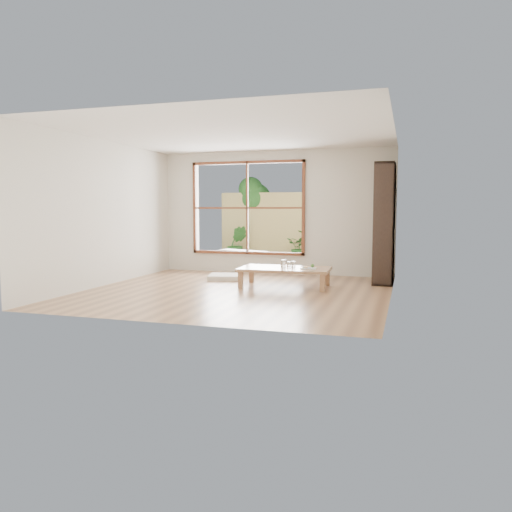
# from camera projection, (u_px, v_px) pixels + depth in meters

# --- Properties ---
(ground) EXTENTS (5.00, 5.00, 0.00)m
(ground) POSITION_uv_depth(u_px,v_px,m) (237.00, 291.00, 8.40)
(ground) COLOR #AD8056
(ground) RESTS_ON ground
(low_table) EXTENTS (1.61, 0.95, 0.35)m
(low_table) POSITION_uv_depth(u_px,v_px,m) (285.00, 270.00, 8.81)
(low_table) COLOR #A06F4D
(low_table) RESTS_ON ground
(floor_cushion) EXTENTS (0.73, 0.73, 0.09)m
(floor_cushion) POSITION_uv_depth(u_px,v_px,m) (225.00, 277.00, 9.85)
(floor_cushion) COLOR silver
(floor_cushion) RESTS_ON ground
(bookshelf) EXTENTS (0.35, 1.00, 2.21)m
(bookshelf) POSITION_uv_depth(u_px,v_px,m) (384.00, 224.00, 9.27)
(bookshelf) COLOR #30211A
(bookshelf) RESTS_ON ground
(glass_tall) EXTENTS (0.08, 0.08, 0.15)m
(glass_tall) POSITION_uv_depth(u_px,v_px,m) (284.00, 264.00, 8.73)
(glass_tall) COLOR silver
(glass_tall) RESTS_ON low_table
(glass_mid) EXTENTS (0.07, 0.07, 0.10)m
(glass_mid) POSITION_uv_depth(u_px,v_px,m) (293.00, 264.00, 8.89)
(glass_mid) COLOR silver
(glass_mid) RESTS_ON low_table
(glass_short) EXTENTS (0.07, 0.07, 0.09)m
(glass_short) POSITION_uv_depth(u_px,v_px,m) (289.00, 264.00, 8.98)
(glass_short) COLOR silver
(glass_short) RESTS_ON low_table
(glass_small) EXTENTS (0.05, 0.05, 0.07)m
(glass_small) POSITION_uv_depth(u_px,v_px,m) (282.00, 265.00, 8.91)
(glass_small) COLOR silver
(glass_small) RESTS_ON low_table
(food_tray) EXTENTS (0.28, 0.22, 0.08)m
(food_tray) POSITION_uv_depth(u_px,v_px,m) (309.00, 268.00, 8.63)
(food_tray) COLOR white
(food_tray) RESTS_ON low_table
(deck) EXTENTS (2.80, 2.00, 0.05)m
(deck) POSITION_uv_depth(u_px,v_px,m) (262.00, 267.00, 11.96)
(deck) COLOR #382F29
(deck) RESTS_ON ground
(garden_bench) EXTENTS (1.30, 0.79, 0.40)m
(garden_bench) POSITION_uv_depth(u_px,v_px,m) (244.00, 253.00, 11.59)
(garden_bench) COLOR #30211A
(garden_bench) RESTS_ON deck
(bamboo_fence) EXTENTS (2.80, 0.06, 1.80)m
(bamboo_fence) POSITION_uv_depth(u_px,v_px,m) (273.00, 228.00, 12.83)
(bamboo_fence) COLOR tan
(bamboo_fence) RESTS_ON ground
(shrub_right) EXTENTS (0.79, 0.69, 0.84)m
(shrub_right) POSITION_uv_depth(u_px,v_px,m) (303.00, 247.00, 12.32)
(shrub_right) COLOR #2C5A21
(shrub_right) RESTS_ON deck
(shrub_left) EXTENTS (0.61, 0.54, 0.92)m
(shrub_left) POSITION_uv_depth(u_px,v_px,m) (237.00, 244.00, 12.73)
(shrub_left) COLOR #2C5A21
(shrub_left) RESTS_ON deck
(garden_tree) EXTENTS (1.04, 0.85, 2.22)m
(garden_tree) POSITION_uv_depth(u_px,v_px,m) (252.00, 200.00, 13.24)
(garden_tree) COLOR #4C3D2D
(garden_tree) RESTS_ON ground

